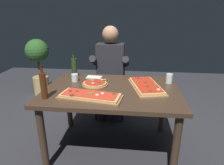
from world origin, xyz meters
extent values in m
plane|color=#2D2D33|center=(0.00, 0.00, 0.00)|extent=(6.40, 6.40, 0.00)
cube|color=#3D2B1E|center=(0.00, 0.00, 0.72)|extent=(1.40, 0.96, 0.04)
cylinder|color=#3D2B1E|center=(-0.62, -0.40, 0.35)|extent=(0.07, 0.07, 0.70)
cylinder|color=#3D2B1E|center=(0.62, -0.40, 0.35)|extent=(0.07, 0.07, 0.70)
cylinder|color=#3D2B1E|center=(-0.62, 0.40, 0.35)|extent=(0.07, 0.07, 0.70)
cylinder|color=#3D2B1E|center=(0.62, 0.40, 0.35)|extent=(0.07, 0.07, 0.70)
cube|color=brown|center=(-0.17, -0.25, 0.75)|extent=(0.62, 0.33, 0.02)
cube|color=tan|center=(-0.17, -0.25, 0.77)|extent=(0.58, 0.29, 0.02)
cube|color=red|center=(-0.17, -0.25, 0.78)|extent=(0.53, 0.26, 0.01)
cylinder|color=#4C7F2D|center=(-0.16, -0.26, 0.79)|extent=(0.04, 0.04, 0.01)
cylinder|color=beige|center=(-0.06, -0.24, 0.79)|extent=(0.03, 0.03, 0.01)
cylinder|color=brown|center=(0.05, -0.23, 0.78)|extent=(0.04, 0.04, 0.00)
cylinder|color=maroon|center=(-0.37, -0.22, 0.79)|extent=(0.03, 0.03, 0.01)
cylinder|color=beige|center=(-0.10, -0.28, 0.78)|extent=(0.03, 0.03, 0.01)
cylinder|color=brown|center=(-0.31, -0.21, 0.78)|extent=(0.03, 0.03, 0.01)
cylinder|color=brown|center=(-0.33, -0.30, 0.78)|extent=(0.04, 0.04, 0.01)
cube|color=olive|center=(0.36, 0.06, 0.75)|extent=(0.40, 0.59, 0.02)
cube|color=tan|center=(0.36, 0.06, 0.77)|extent=(0.36, 0.55, 0.02)
cube|color=#B72D19|center=(0.36, 0.06, 0.78)|extent=(0.32, 0.50, 0.01)
cylinder|color=beige|center=(0.47, -0.09, 0.78)|extent=(0.03, 0.03, 0.01)
cylinder|color=maroon|center=(0.37, -0.01, 0.78)|extent=(0.04, 0.04, 0.00)
cylinder|color=#4C7F2D|center=(0.25, 0.14, 0.79)|extent=(0.02, 0.02, 0.01)
cylinder|color=maroon|center=(0.29, 0.25, 0.78)|extent=(0.04, 0.04, 0.00)
cylinder|color=#4C7F2D|center=(0.46, 0.05, 0.79)|extent=(0.03, 0.03, 0.01)
cylinder|color=brown|center=(0.35, 0.11, 0.78)|extent=(0.03, 0.03, 0.01)
cylinder|color=brown|center=(0.38, -0.13, 0.78)|extent=(0.04, 0.04, 0.00)
cylinder|color=brown|center=(-0.19, 0.07, 0.75)|extent=(0.28, 0.28, 0.02)
cylinder|color=tan|center=(-0.19, 0.07, 0.77)|extent=(0.25, 0.25, 0.02)
cylinder|color=#B72D19|center=(-0.19, 0.07, 0.78)|extent=(0.22, 0.22, 0.01)
cylinder|color=beige|center=(-0.20, 0.03, 0.79)|extent=(0.03, 0.03, 0.01)
cylinder|color=#4C7F2D|center=(-0.25, 0.15, 0.78)|extent=(0.04, 0.04, 0.01)
cylinder|color=brown|center=(-0.11, 0.14, 0.79)|extent=(0.03, 0.03, 0.01)
cylinder|color=brown|center=(-0.14, 0.06, 0.78)|extent=(0.04, 0.04, 0.00)
cylinder|color=beige|center=(-0.22, 0.11, 0.78)|extent=(0.03, 0.03, 0.00)
cylinder|color=beige|center=(-0.12, 0.15, 0.79)|extent=(0.03, 0.03, 0.01)
cylinder|color=#4C7F2D|center=(-0.25, 0.13, 0.79)|extent=(0.04, 0.04, 0.01)
cylinder|color=brown|center=(-0.09, 0.13, 0.79)|extent=(0.03, 0.03, 0.01)
cylinder|color=beige|center=(-0.09, 0.15, 0.78)|extent=(0.04, 0.04, 0.01)
cylinder|color=maroon|center=(-0.22, 0.08, 0.79)|extent=(0.04, 0.04, 0.01)
cylinder|color=#47230F|center=(-0.59, -0.31, 0.86)|extent=(0.06, 0.06, 0.24)
cylinder|color=#47230F|center=(-0.59, -0.31, 1.01)|extent=(0.02, 0.02, 0.06)
cylinder|color=black|center=(-0.59, -0.31, 1.05)|extent=(0.02, 0.02, 0.01)
cylinder|color=#233819|center=(-0.50, 0.37, 0.85)|extent=(0.07, 0.07, 0.22)
cylinder|color=#233819|center=(-0.50, 0.37, 0.99)|extent=(0.03, 0.03, 0.06)
cylinder|color=black|center=(-0.50, 0.37, 1.03)|extent=(0.03, 0.03, 0.01)
cylinder|color=silver|center=(-0.45, 0.19, 0.78)|extent=(0.08, 0.08, 0.09)
cylinder|color=silver|center=(0.63, 0.24, 0.79)|extent=(0.07, 0.07, 0.11)
cylinder|color=silver|center=(0.63, 0.24, 0.76)|extent=(0.06, 0.06, 0.03)
cube|color=white|center=(-0.25, 0.35, 0.74)|extent=(0.19, 0.13, 0.01)
cube|color=silver|center=(-0.25, 0.33, 0.75)|extent=(0.17, 0.03, 0.00)
cube|color=silver|center=(-0.25, 0.37, 0.75)|extent=(0.17, 0.03, 0.00)
cube|color=black|center=(-0.10, 0.78, 0.43)|extent=(0.44, 0.44, 0.04)
cube|color=black|center=(-0.10, 0.98, 0.66)|extent=(0.40, 0.04, 0.42)
cylinder|color=black|center=(-0.29, 0.59, 0.21)|extent=(0.04, 0.04, 0.41)
cylinder|color=black|center=(0.09, 0.59, 0.21)|extent=(0.04, 0.04, 0.41)
cylinder|color=black|center=(-0.29, 0.97, 0.21)|extent=(0.04, 0.04, 0.41)
cylinder|color=black|center=(0.09, 0.97, 0.21)|extent=(0.04, 0.04, 0.41)
cylinder|color=#23232D|center=(-0.20, 0.60, 0.23)|extent=(0.11, 0.11, 0.45)
cylinder|color=#23232D|center=(0.00, 0.60, 0.23)|extent=(0.11, 0.11, 0.45)
cube|color=#23232D|center=(-0.10, 0.68, 0.51)|extent=(0.34, 0.40, 0.12)
cube|color=#232328|center=(-0.10, 0.78, 0.83)|extent=(0.38, 0.22, 0.52)
sphere|color=#A37556|center=(-0.10, 0.78, 1.22)|extent=(0.22, 0.22, 0.22)
cylinder|color=#232328|center=(-0.32, 0.73, 0.86)|extent=(0.09, 0.31, 0.21)
cylinder|color=#232328|center=(0.12, 0.73, 0.86)|extent=(0.09, 0.31, 0.21)
cylinder|color=tan|center=(-1.52, 1.45, 0.17)|extent=(0.29, 0.29, 0.35)
cylinder|color=brown|center=(-1.52, 1.45, 0.51)|extent=(0.04, 0.04, 0.33)
sphere|color=#285623|center=(-1.52, 1.45, 0.84)|extent=(0.42, 0.42, 0.42)
camera|label=1|loc=(0.20, -1.88, 1.49)|focal=31.10mm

